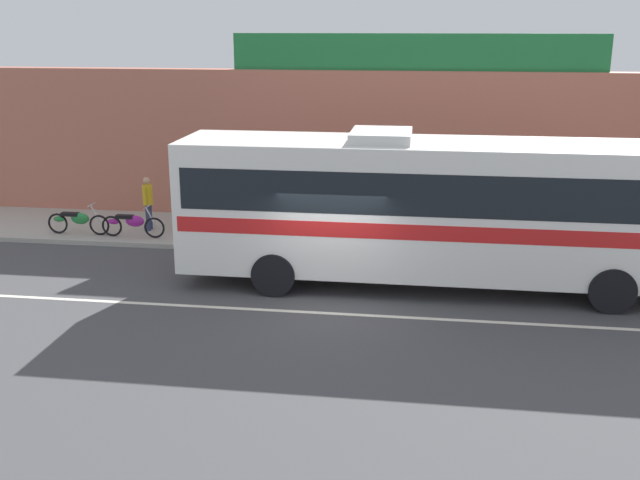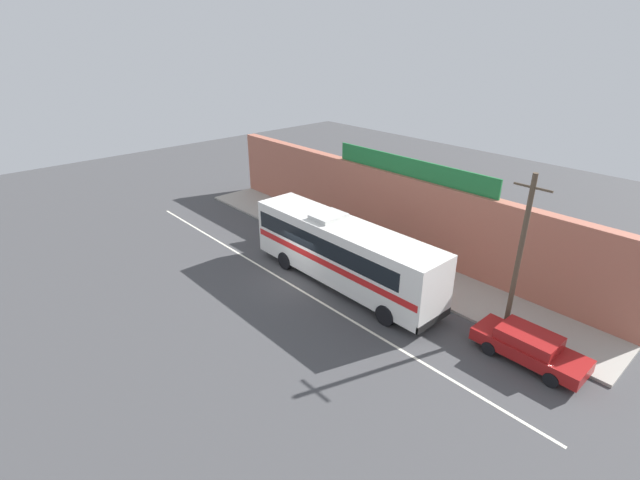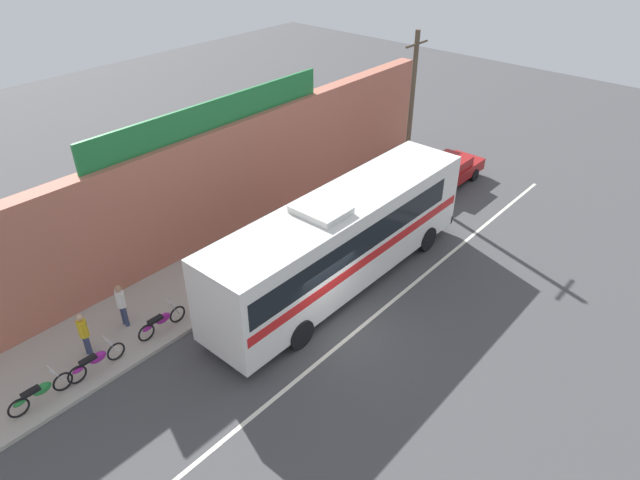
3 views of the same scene
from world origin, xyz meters
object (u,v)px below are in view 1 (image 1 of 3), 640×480
object	(u,v)px
motorcycle_black	(77,220)
motorcycle_red	(132,223)
motorcycle_orange	(211,226)
pedestrian_far_left	(148,200)
pedestrian_by_curb	(202,198)
intercity_bus	(426,204)
pedestrian_near_shop	(441,211)

from	to	relation	value
motorcycle_black	motorcycle_red	world-z (taller)	same
motorcycle_orange	pedestrian_far_left	xyz separation A→B (m)	(-2.19, 0.81, 0.52)
motorcycle_orange	pedestrian_by_curb	xyz separation A→B (m)	(-0.62, 1.21, 0.52)
motorcycle_red	motorcycle_black	bearing A→B (deg)	178.03
intercity_bus	pedestrian_by_curb	distance (m)	7.82
pedestrian_far_left	intercity_bus	bearing A→B (deg)	-22.78
pedestrian_by_curb	motorcycle_orange	bearing A→B (deg)	-62.87
motorcycle_black	pedestrian_far_left	distance (m)	2.15
motorcycle_black	pedestrian_by_curb	size ratio (longest dim) A/B	1.18
pedestrian_near_shop	pedestrian_far_left	size ratio (longest dim) A/B	1.01
motorcycle_black	motorcycle_red	distance (m)	1.72
motorcycle_orange	pedestrian_near_shop	bearing A→B (deg)	4.93
motorcycle_orange	motorcycle_black	distance (m)	4.13
intercity_bus	motorcycle_black	xyz separation A→B (m)	(-10.23, 2.71, -1.50)
motorcycle_black	intercity_bus	bearing A→B (deg)	-14.84
intercity_bus	motorcycle_orange	bearing A→B (deg)	156.36
intercity_bus	motorcycle_orange	size ratio (longest dim) A/B	6.42
motorcycle_black	motorcycle_red	size ratio (longest dim) A/B	1.00
pedestrian_near_shop	pedestrian_by_curb	xyz separation A→B (m)	(-7.16, 0.64, -0.00)
motorcycle_orange	motorcycle_red	xyz separation A→B (m)	(-2.40, -0.02, 0.00)
motorcycle_red	motorcycle_orange	bearing A→B (deg)	0.52
intercity_bus	motorcycle_orange	distance (m)	6.83
motorcycle_red	pedestrian_near_shop	distance (m)	8.98
intercity_bus	motorcycle_black	bearing A→B (deg)	165.16
motorcycle_orange	motorcycle_black	world-z (taller)	same
pedestrian_near_shop	pedestrian_by_curb	distance (m)	7.19
intercity_bus	pedestrian_by_curb	world-z (taller)	intercity_bus
motorcycle_red	pedestrian_by_curb	xyz separation A→B (m)	(1.78, 1.23, 0.52)
intercity_bus	pedestrian_far_left	bearing A→B (deg)	157.22
pedestrian_near_shop	pedestrian_by_curb	bearing A→B (deg)	174.87
intercity_bus	pedestrian_by_curb	size ratio (longest dim) A/B	7.28
intercity_bus	pedestrian_near_shop	world-z (taller)	intercity_bus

